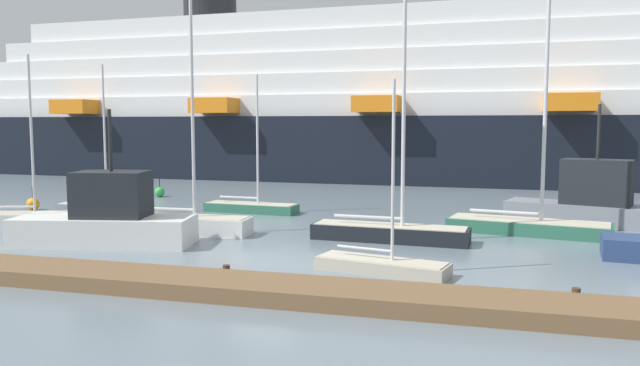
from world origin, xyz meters
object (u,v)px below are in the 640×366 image
at_px(fishing_boat_2, 107,219).
at_px(channel_buoy_0, 33,204).
at_px(cruise_ship, 392,108).
at_px(sailboat_2, 251,206).
at_px(sailboat_4, 27,218).
at_px(channel_buoy_2, 160,192).
at_px(sailboat_1, 101,207).
at_px(sailboat_6, 382,263).
at_px(sailboat_5, 528,223).
at_px(sailboat_3, 185,221).
at_px(sailboat_7, 390,228).
at_px(fishing_boat_1, 591,201).

relative_size(fishing_boat_2, channel_buoy_0, 5.50).
bearing_deg(cruise_ship, fishing_boat_2, -99.04).
bearing_deg(cruise_ship, sailboat_2, -98.35).
distance_m(sailboat_4, channel_buoy_2, 13.25).
relative_size(sailboat_1, channel_buoy_0, 5.94).
bearing_deg(fishing_boat_2, sailboat_6, -19.73).
relative_size(sailboat_5, fishing_boat_2, 1.41).
xyz_separation_m(fishing_boat_2, cruise_ship, (6.79, 36.15, 5.59)).
bearing_deg(cruise_ship, sailboat_6, -80.10).
bearing_deg(channel_buoy_2, sailboat_6, -43.35).
xyz_separation_m(sailboat_4, sailboat_6, (19.19, -4.90, -0.11)).
distance_m(sailboat_3, sailboat_7, 9.77).
distance_m(sailboat_3, fishing_boat_1, 20.70).
relative_size(sailboat_2, channel_buoy_2, 4.70).
bearing_deg(sailboat_4, sailboat_1, 61.02).
xyz_separation_m(sailboat_1, sailboat_2, (8.23, 2.89, -0.03)).
relative_size(fishing_boat_1, fishing_boat_2, 1.05).
bearing_deg(fishing_boat_2, sailboat_4, 144.27).
bearing_deg(sailboat_5, sailboat_1, -170.04).
distance_m(sailboat_6, fishing_boat_2, 12.49).
height_order(channel_buoy_0, channel_buoy_2, channel_buoy_2).
height_order(sailboat_6, channel_buoy_0, sailboat_6).
xyz_separation_m(sailboat_3, sailboat_6, (10.40, -5.19, -0.30)).
xyz_separation_m(sailboat_1, fishing_boat_2, (5.88, -7.94, 0.71)).
relative_size(fishing_boat_1, cruise_ship, 0.08).
height_order(sailboat_2, sailboat_3, sailboat_3).
height_order(sailboat_7, cruise_ship, cruise_ship).
xyz_separation_m(sailboat_6, channel_buoy_2, (-19.23, 18.15, 0.03)).
bearing_deg(sailboat_2, sailboat_6, -47.81).
relative_size(sailboat_3, channel_buoy_2, 7.47).
bearing_deg(channel_buoy_0, sailboat_2, 11.09).
xyz_separation_m(sailboat_6, sailboat_7, (-0.66, 5.96, 0.27)).
bearing_deg(fishing_boat_1, sailboat_1, -155.37).
height_order(sailboat_3, fishing_boat_1, sailboat_3).
bearing_deg(fishing_boat_2, sailboat_2, 66.34).
distance_m(fishing_boat_1, cruise_ship, 29.08).
bearing_deg(sailboat_7, cruise_ship, 101.79).
distance_m(sailboat_4, sailboat_6, 19.81).
height_order(sailboat_1, sailboat_2, sailboat_1).
relative_size(sailboat_4, channel_buoy_2, 5.06).
bearing_deg(channel_buoy_2, sailboat_1, -83.14).
xyz_separation_m(sailboat_2, cruise_ship, (4.44, 25.32, 6.34)).
bearing_deg(sailboat_4, cruise_ship, 50.00).
relative_size(sailboat_3, channel_buoy_0, 8.86).
bearing_deg(cruise_ship, sailboat_5, -67.31).
distance_m(sailboat_1, fishing_boat_2, 9.91).
bearing_deg(sailboat_5, sailboat_3, -154.17).
bearing_deg(sailboat_1, fishing_boat_1, 5.92).
relative_size(sailboat_7, channel_buoy_0, 8.67).
bearing_deg(channel_buoy_2, sailboat_4, -89.85).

